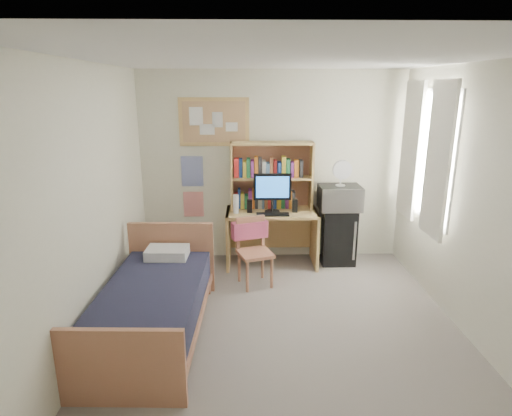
{
  "coord_description": "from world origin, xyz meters",
  "views": [
    {
      "loc": [
        -0.37,
        -3.73,
        2.37
      ],
      "look_at": [
        -0.24,
        1.2,
        0.97
      ],
      "focal_mm": 30.0,
      "sensor_mm": 36.0,
      "label": 1
    }
  ],
  "objects_px": {
    "mini_fridge": "(337,235)",
    "bed": "(153,312)",
    "desk": "(272,238)",
    "monitor": "(272,193)",
    "speaker_left": "(250,206)",
    "microwave": "(340,197)",
    "desk_chair": "(255,253)",
    "speaker_right": "(295,206)",
    "desk_fan": "(341,174)",
    "bulletin_board": "(214,122)"
  },
  "relations": [
    {
      "from": "mini_fridge",
      "to": "speaker_right",
      "type": "xyz_separation_m",
      "value": [
        -0.62,
        -0.13,
        0.46
      ]
    },
    {
      "from": "bulletin_board",
      "to": "mini_fridge",
      "type": "relative_size",
      "value": 1.21
    },
    {
      "from": "desk_chair",
      "to": "speaker_left",
      "type": "height_order",
      "value": "speaker_left"
    },
    {
      "from": "bed",
      "to": "speaker_right",
      "type": "xyz_separation_m",
      "value": [
        1.57,
        1.69,
        0.59
      ]
    },
    {
      "from": "microwave",
      "to": "desk_fan",
      "type": "distance_m",
      "value": 0.32
    },
    {
      "from": "speaker_right",
      "to": "speaker_left",
      "type": "bearing_deg",
      "value": 180.0
    },
    {
      "from": "monitor",
      "to": "speaker_left",
      "type": "relative_size",
      "value": 3.12
    },
    {
      "from": "desk",
      "to": "monitor",
      "type": "relative_size",
      "value": 2.34
    },
    {
      "from": "desk_chair",
      "to": "mini_fridge",
      "type": "height_order",
      "value": "desk_chair"
    },
    {
      "from": "monitor",
      "to": "desk_fan",
      "type": "relative_size",
      "value": 1.67
    },
    {
      "from": "speaker_left",
      "to": "microwave",
      "type": "distance_m",
      "value": 1.23
    },
    {
      "from": "speaker_right",
      "to": "desk",
      "type": "bearing_deg",
      "value": 168.69
    },
    {
      "from": "desk",
      "to": "desk_chair",
      "type": "distance_m",
      "value": 0.69
    },
    {
      "from": "bulletin_board",
      "to": "desk_chair",
      "type": "bearing_deg",
      "value": -61.22
    },
    {
      "from": "bulletin_board",
      "to": "desk_chair",
      "type": "height_order",
      "value": "bulletin_board"
    },
    {
      "from": "speaker_right",
      "to": "desk_fan",
      "type": "height_order",
      "value": "desk_fan"
    },
    {
      "from": "speaker_right",
      "to": "desk_fan",
      "type": "bearing_deg",
      "value": 10.43
    },
    {
      "from": "microwave",
      "to": "bed",
      "type": "bearing_deg",
      "value": -140.5
    },
    {
      "from": "desk_chair",
      "to": "monitor",
      "type": "relative_size",
      "value": 1.61
    },
    {
      "from": "bed",
      "to": "speaker_left",
      "type": "xyz_separation_m",
      "value": [
        0.97,
        1.69,
        0.59
      ]
    },
    {
      "from": "monitor",
      "to": "desk_fan",
      "type": "distance_m",
      "value": 0.95
    },
    {
      "from": "microwave",
      "to": "mini_fridge",
      "type": "bearing_deg",
      "value": 90.0
    },
    {
      "from": "speaker_left",
      "to": "mini_fridge",
      "type": "bearing_deg",
      "value": 6.26
    },
    {
      "from": "mini_fridge",
      "to": "desk",
      "type": "bearing_deg",
      "value": -175.83
    },
    {
      "from": "monitor",
      "to": "microwave",
      "type": "distance_m",
      "value": 0.93
    },
    {
      "from": "desk",
      "to": "speaker_right",
      "type": "relative_size",
      "value": 7.23
    },
    {
      "from": "microwave",
      "to": "speaker_left",
      "type": "bearing_deg",
      "value": -175.09
    },
    {
      "from": "bed",
      "to": "desk_fan",
      "type": "bearing_deg",
      "value": 41.67
    },
    {
      "from": "speaker_left",
      "to": "bulletin_board",
      "type": "bearing_deg",
      "value": 142.24
    },
    {
      "from": "bulletin_board",
      "to": "desk",
      "type": "height_order",
      "value": "bulletin_board"
    },
    {
      "from": "bed",
      "to": "microwave",
      "type": "distance_m",
      "value": 2.91
    },
    {
      "from": "mini_fridge",
      "to": "microwave",
      "type": "relative_size",
      "value": 1.41
    },
    {
      "from": "desk_chair",
      "to": "microwave",
      "type": "height_order",
      "value": "microwave"
    },
    {
      "from": "bed",
      "to": "desk_fan",
      "type": "distance_m",
      "value": 3.0
    },
    {
      "from": "monitor",
      "to": "bulletin_board",
      "type": "bearing_deg",
      "value": 154.7
    },
    {
      "from": "bed",
      "to": "speaker_left",
      "type": "height_order",
      "value": "speaker_left"
    },
    {
      "from": "mini_fridge",
      "to": "bed",
      "type": "xyz_separation_m",
      "value": [
        -2.18,
        -1.82,
        -0.13
      ]
    },
    {
      "from": "speaker_left",
      "to": "bed",
      "type": "bearing_deg",
      "value": -119.25
    },
    {
      "from": "desk_fan",
      "to": "speaker_right",
      "type": "bearing_deg",
      "value": -169.99
    },
    {
      "from": "bulletin_board",
      "to": "desk",
      "type": "bearing_deg",
      "value": -22.01
    },
    {
      "from": "desk",
      "to": "mini_fridge",
      "type": "xyz_separation_m",
      "value": [
        0.92,
        0.07,
        0.01
      ]
    },
    {
      "from": "monitor",
      "to": "speaker_right",
      "type": "xyz_separation_m",
      "value": [
        0.3,
        -0.0,
        -0.18
      ]
    },
    {
      "from": "microwave",
      "to": "desk_fan",
      "type": "xyz_separation_m",
      "value": [
        0.0,
        0.0,
        0.32
      ]
    },
    {
      "from": "speaker_left",
      "to": "speaker_right",
      "type": "xyz_separation_m",
      "value": [
        0.6,
        -0.0,
        0.0
      ]
    },
    {
      "from": "speaker_right",
      "to": "bed",
      "type": "bearing_deg",
      "value": -132.38
    },
    {
      "from": "desk",
      "to": "microwave",
      "type": "height_order",
      "value": "microwave"
    },
    {
      "from": "desk",
      "to": "bulletin_board",
      "type": "bearing_deg",
      "value": 158.45
    },
    {
      "from": "bed",
      "to": "microwave",
      "type": "xyz_separation_m",
      "value": [
        2.18,
        1.8,
        0.67
      ]
    },
    {
      "from": "desk",
      "to": "desk_chair",
      "type": "xyz_separation_m",
      "value": [
        -0.24,
        -0.65,
        0.04
      ]
    },
    {
      "from": "desk_chair",
      "to": "speaker_right",
      "type": "height_order",
      "value": "speaker_right"
    }
  ]
}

